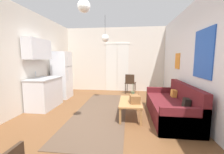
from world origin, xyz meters
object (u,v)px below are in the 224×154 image
object	(u,v)px
bamboo_vase	(133,96)
handbag	(135,99)
refrigerator	(62,75)
accent_chair	(130,82)
pendant_lamp_far	(105,38)
couch	(173,107)
coffee_table	(130,103)
pendant_lamp_near	(84,6)

from	to	relation	value
bamboo_vase	handbag	bearing A→B (deg)	-77.13
handbag	bamboo_vase	bearing A→B (deg)	102.87
handbag	refrigerator	world-z (taller)	refrigerator
accent_chair	pendant_lamp_far	distance (m)	2.29
refrigerator	accent_chair	size ratio (longest dim) A/B	2.09
couch	accent_chair	size ratio (longest dim) A/B	2.40
bamboo_vase	handbag	world-z (taller)	bamboo_vase
refrigerator	pendant_lamp_far	bearing A→B (deg)	-11.38
couch	refrigerator	xyz separation A→B (m)	(-3.60, 1.52, 0.60)
couch	accent_chair	distance (m)	2.70
pendant_lamp_far	couch	bearing A→B (deg)	-31.88
coffee_table	accent_chair	world-z (taller)	accent_chair
accent_chair	couch	bearing A→B (deg)	124.11
refrigerator	pendant_lamp_near	xyz separation A→B (m)	(1.68, -2.51, 1.54)
couch	accent_chair	xyz separation A→B (m)	(-1.04, 2.49, 0.21)
coffee_table	bamboo_vase	distance (m)	0.18
handbag	pendant_lamp_near	bearing A→B (deg)	-140.30
bamboo_vase	pendant_lamp_far	bearing A→B (deg)	127.98
handbag	pendant_lamp_far	world-z (taller)	pendant_lamp_far
coffee_table	refrigerator	xyz separation A→B (m)	(-2.55, 1.55, 0.51)
couch	pendant_lamp_far	size ratio (longest dim) A/B	2.35
coffee_table	pendant_lamp_near	bearing A→B (deg)	-131.86
coffee_table	accent_chair	size ratio (longest dim) A/B	1.26
handbag	pendant_lamp_far	size ratio (longest dim) A/B	0.36
pendant_lamp_near	bamboo_vase	bearing A→B (deg)	48.10
pendant_lamp_near	pendant_lamp_far	bearing A→B (deg)	89.34
couch	accent_chair	world-z (taller)	couch
couch	pendant_lamp_far	xyz separation A→B (m)	(-1.89, 1.18, 1.88)
coffee_table	pendant_lamp_near	xyz separation A→B (m)	(-0.86, -0.96, 2.05)
couch	bamboo_vase	distance (m)	1.03
coffee_table	accent_chair	distance (m)	2.52
handbag	accent_chair	bearing A→B (deg)	91.91
couch	handbag	distance (m)	1.00
pendant_lamp_near	pendant_lamp_far	size ratio (longest dim) A/B	0.69
couch	coffee_table	size ratio (longest dim) A/B	1.90
handbag	refrigerator	bearing A→B (deg)	147.22
couch	bamboo_vase	xyz separation A→B (m)	(-1.00, 0.03, 0.26)
pendant_lamp_near	pendant_lamp_far	distance (m)	2.18
handbag	pendant_lamp_far	xyz separation A→B (m)	(-0.94, 1.36, 1.64)
bamboo_vase	pendant_lamp_near	world-z (taller)	pendant_lamp_near
couch	handbag	size ratio (longest dim) A/B	6.53
refrigerator	couch	bearing A→B (deg)	-22.89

